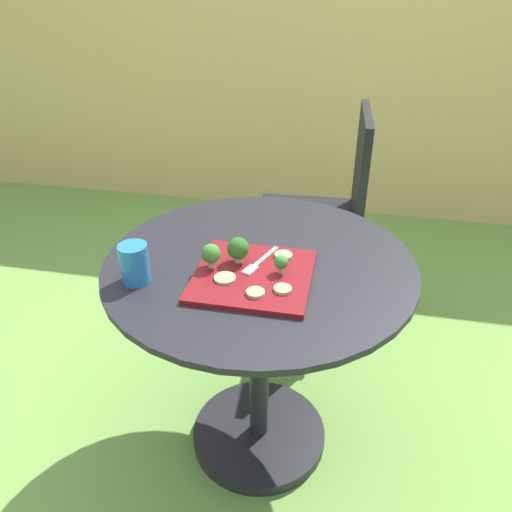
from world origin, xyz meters
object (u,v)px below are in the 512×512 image
salad_plate (252,276)px  fork (258,263)px  patio_chair (331,202)px  drinking_glass (135,265)px

salad_plate → fork: 0.05m
patio_chair → fork: 0.87m
drinking_glass → salad_plate: bearing=13.7°
fork → drinking_glass: bearing=-157.9°
salad_plate → fork: fork is taller
salad_plate → fork: size_ratio=1.95×
salad_plate → drinking_glass: 0.29m
patio_chair → drinking_glass: patio_chair is taller
salad_plate → fork: (0.01, 0.05, 0.01)m
patio_chair → fork: patio_chair is taller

